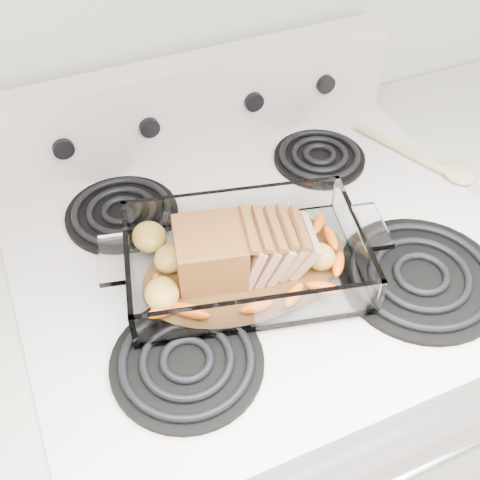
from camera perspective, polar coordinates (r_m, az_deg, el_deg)
name	(u,v)px	position (r m, az deg, el deg)	size (l,w,h in m)	color
electric_range	(258,390)	(1.34, 1.67, -14.02)	(0.78, 0.70, 1.12)	silver
baking_dish	(245,262)	(0.91, 0.51, -2.12)	(0.35, 0.23, 0.07)	white
pork_roast	(233,253)	(0.88, -0.69, -1.28)	(0.21, 0.10, 0.08)	brown
roast_vegetables	(234,245)	(0.92, -0.55, -0.43)	(0.33, 0.18, 0.04)	#F75F06
wooden_spoon	(432,161)	(1.17, 17.73, 7.13)	(0.13, 0.24, 0.02)	tan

